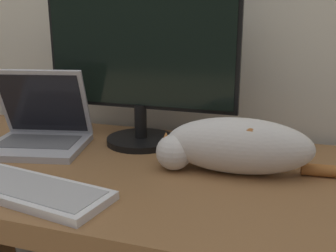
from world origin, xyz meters
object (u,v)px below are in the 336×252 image
(monitor, at_px, (140,58))
(laptop, at_px, (39,132))
(external_keyboard, at_px, (27,189))
(cat, at_px, (234,145))

(monitor, bearing_deg, laptop, -154.55)
(external_keyboard, bearing_deg, cat, 41.80)
(laptop, relative_size, external_keyboard, 0.78)
(external_keyboard, xyz_separation_m, cat, (0.44, 0.28, 0.07))
(monitor, relative_size, laptop, 1.84)
(cat, bearing_deg, monitor, 149.83)
(monitor, height_order, external_keyboard, monitor)
(laptop, distance_m, cat, 0.62)
(monitor, distance_m, cat, 0.42)
(laptop, height_order, cat, laptop)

